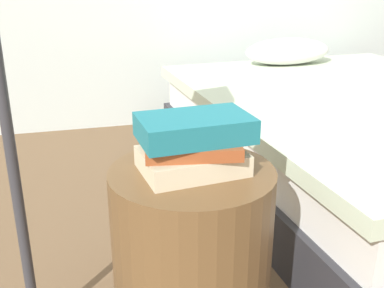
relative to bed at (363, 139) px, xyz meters
The scene contains 5 objects.
bed is the anchor object (origin of this frame).
side_table 1.30m from the bed, 145.15° to the right, with size 0.46×0.46×0.50m, color brown.
book_cream 1.33m from the bed, 145.16° to the right, with size 0.27×0.20×0.06m, color beige.
book_rust 1.34m from the bed, 145.16° to the right, with size 0.25×0.18×0.03m, color #994723.
book_teal 1.35m from the bed, 145.00° to the right, with size 0.29×0.18×0.06m, color #1E727F.
Camera 1 is at (-0.29, -1.11, 1.01)m, focal length 43.22 mm.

